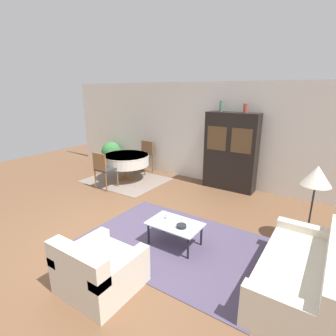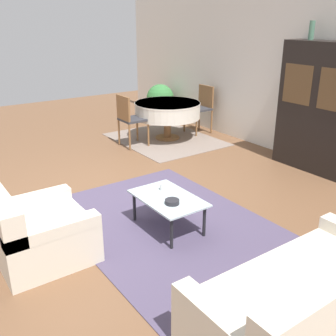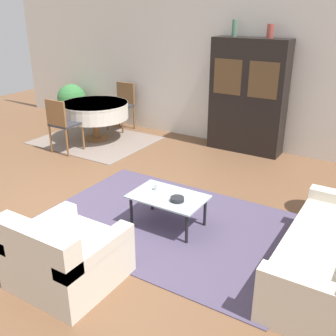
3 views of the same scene
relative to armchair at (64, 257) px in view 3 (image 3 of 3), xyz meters
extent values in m
plane|color=brown|center=(-0.75, 1.03, -0.28)|extent=(14.00, 14.00, 0.00)
cube|color=silver|center=(-0.75, 4.66, 1.07)|extent=(10.00, 0.06, 2.70)
cube|color=#4C425B|center=(0.30, 1.44, -0.28)|extent=(3.09, 2.09, 0.01)
cube|color=gray|center=(-2.63, 3.38, -0.28)|extent=(2.14, 1.73, 0.01)
cube|color=beige|center=(2.14, 1.37, -0.07)|extent=(0.91, 1.88, 0.42)
cube|color=beige|center=(2.14, 0.51, 0.20)|extent=(0.91, 0.16, 0.12)
cube|color=beige|center=(0.00, 0.05, -0.08)|extent=(0.91, 0.90, 0.41)
cube|color=beige|center=(0.00, -0.30, 0.30)|extent=(0.91, 0.20, 0.34)
cube|color=beige|center=(-0.37, 0.05, 0.19)|extent=(0.16, 0.90, 0.12)
cube|color=beige|center=(0.37, 0.05, 0.19)|extent=(0.16, 0.90, 0.12)
cylinder|color=black|center=(-0.11, 1.18, -0.09)|extent=(0.04, 0.04, 0.37)
cylinder|color=black|center=(0.65, 1.18, -0.09)|extent=(0.04, 0.04, 0.37)
cylinder|color=black|center=(-0.11, 1.62, -0.09)|extent=(0.04, 0.04, 0.37)
cylinder|color=black|center=(0.65, 1.62, -0.09)|extent=(0.04, 0.04, 0.37)
cube|color=silver|center=(0.27, 1.40, 0.11)|extent=(0.88, 0.56, 0.02)
cube|color=black|center=(0.05, 4.41, 0.70)|extent=(1.31, 0.40, 1.97)
cube|color=brown|center=(-0.27, 4.20, 1.05)|extent=(0.50, 0.01, 0.59)
cube|color=brown|center=(0.36, 4.20, 1.05)|extent=(0.50, 0.01, 0.59)
cylinder|color=brown|center=(-2.66, 3.45, -0.26)|extent=(0.48, 0.48, 0.03)
cylinder|color=brown|center=(-2.66, 3.45, -0.06)|extent=(0.14, 0.14, 0.42)
cylinder|color=silver|center=(-2.66, 3.45, 0.30)|extent=(1.28, 1.28, 0.30)
cylinder|color=silver|center=(-2.66, 3.45, 0.44)|extent=(1.29, 1.29, 0.03)
cylinder|color=brown|center=(-2.86, 2.87, -0.03)|extent=(0.04, 0.04, 0.48)
cylinder|color=brown|center=(-2.45, 2.87, -0.03)|extent=(0.04, 0.04, 0.48)
cylinder|color=brown|center=(-2.86, 2.47, -0.03)|extent=(0.04, 0.04, 0.48)
cylinder|color=brown|center=(-2.45, 2.47, -0.03)|extent=(0.04, 0.04, 0.48)
cube|color=#333338|center=(-2.66, 2.67, 0.23)|extent=(0.44, 0.44, 0.04)
cube|color=brown|center=(-2.66, 2.47, 0.47)|extent=(0.44, 0.04, 0.44)
cylinder|color=brown|center=(-2.45, 4.03, -0.03)|extent=(0.04, 0.04, 0.48)
cylinder|color=brown|center=(-2.86, 4.03, -0.03)|extent=(0.04, 0.04, 0.48)
cylinder|color=brown|center=(-2.45, 4.43, -0.03)|extent=(0.04, 0.04, 0.48)
cylinder|color=brown|center=(-2.86, 4.43, -0.03)|extent=(0.04, 0.04, 0.48)
cube|color=#333338|center=(-2.66, 4.23, 0.23)|extent=(0.44, 0.44, 0.04)
cube|color=brown|center=(-2.66, 4.43, 0.47)|extent=(0.44, 0.04, 0.44)
cylinder|color=white|center=(0.08, 1.47, 0.16)|extent=(0.08, 0.08, 0.08)
cylinder|color=#232328|center=(0.43, 1.35, 0.14)|extent=(0.16, 0.16, 0.05)
cylinder|color=#4C7A60|center=(-0.28, 4.41, 1.82)|extent=(0.08, 0.08, 0.27)
cylinder|color=#9E4238|center=(0.34, 4.41, 1.80)|extent=(0.11, 0.11, 0.22)
cylinder|color=beige|center=(-3.99, 4.18, -0.15)|extent=(0.25, 0.25, 0.26)
sphere|color=#387A3D|center=(-3.99, 4.18, 0.25)|extent=(0.63, 0.63, 0.63)
camera|label=1|loc=(2.31, -1.86, 2.22)|focal=28.00mm
camera|label=2|loc=(3.55, -0.90, 2.02)|focal=42.00mm
camera|label=3|loc=(2.44, -2.10, 2.18)|focal=42.00mm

